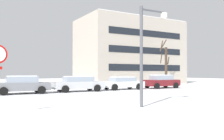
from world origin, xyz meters
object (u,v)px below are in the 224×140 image
object	(u,v)px
parked_car_gray	(22,85)
parked_car_silver	(78,84)
parked_car_white	(123,83)
parked_car_maroon	(161,81)
street_lamp	(147,45)

from	to	relation	value
parked_car_gray	parked_car_silver	bearing A→B (deg)	0.16
parked_car_white	parked_car_maroon	xyz separation A→B (m)	(4.92, -0.27, 0.08)
parked_car_white	parked_car_maroon	bearing A→B (deg)	-3.18
parked_car_gray	parked_car_white	world-z (taller)	parked_car_gray
street_lamp	parked_car_white	distance (m)	12.80
parked_car_silver	parked_car_maroon	world-z (taller)	parked_car_maroon
parked_car_maroon	street_lamp	bearing A→B (deg)	-134.05
parked_car_silver	parked_car_gray	bearing A→B (deg)	-179.84
parked_car_gray	parked_car_maroon	size ratio (longest dim) A/B	1.08
parked_car_maroon	parked_car_gray	bearing A→B (deg)	179.75
street_lamp	parked_car_white	size ratio (longest dim) A/B	1.16
street_lamp	parked_car_silver	size ratio (longest dim) A/B	1.09
street_lamp	parked_car_maroon	world-z (taller)	street_lamp
street_lamp	parked_car_maroon	xyz separation A→B (m)	(10.59, 10.94, -2.39)
street_lamp	parked_car_maroon	distance (m)	15.41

